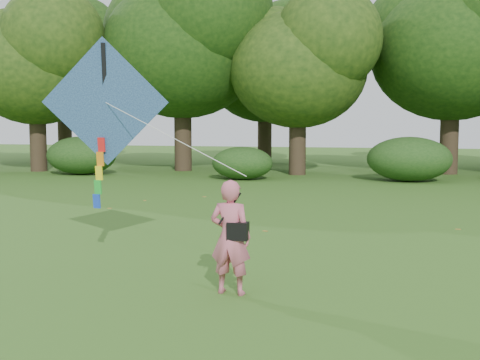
# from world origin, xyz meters

# --- Properties ---
(ground) EXTENTS (100.00, 100.00, 0.00)m
(ground) POSITION_xyz_m (0.00, 0.00, 0.00)
(ground) COLOR #265114
(ground) RESTS_ON ground
(man_kite_flyer) EXTENTS (0.65, 0.46, 1.69)m
(man_kite_flyer) POSITION_xyz_m (-0.30, 0.18, 0.84)
(man_kite_flyer) COLOR #CB5F76
(man_kite_flyer) RESTS_ON ground
(crossbody_bag) EXTENTS (0.43, 0.20, 0.69)m
(crossbody_bag) POSITION_xyz_m (-0.19, 0.15, 0.95)
(crossbody_bag) COLOR black
(crossbody_bag) RESTS_ON ground
(flying_kite) EXTENTS (4.13, 1.96, 3.08)m
(flying_kite) POSITION_xyz_m (-3.04, 1.84, 2.82)
(flying_kite) COLOR #2941B3
(flying_kite) RESTS_ON ground
(tree_line) EXTENTS (54.70, 15.30, 9.48)m
(tree_line) POSITION_xyz_m (1.67, 22.88, 5.60)
(tree_line) COLOR #3A2D1E
(tree_line) RESTS_ON ground
(shrub_band) EXTENTS (39.15, 3.22, 1.88)m
(shrub_band) POSITION_xyz_m (-0.72, 17.60, 0.86)
(shrub_band) COLOR #264919
(shrub_band) RESTS_ON ground
(fallen_leaves) EXTENTS (9.57, 12.80, 0.01)m
(fallen_leaves) POSITION_xyz_m (-1.78, 5.21, 0.01)
(fallen_leaves) COLOR olive
(fallen_leaves) RESTS_ON ground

